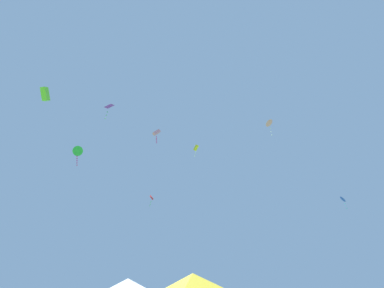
# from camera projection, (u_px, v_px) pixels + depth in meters

# --- Properties ---
(canopy_tent_yellow) EXTENTS (2.98, 2.98, 3.19)m
(canopy_tent_yellow) POSITION_uv_depth(u_px,v_px,m) (193.00, 287.00, 9.92)
(canopy_tent_yellow) COLOR #9E9EA3
(canopy_tent_yellow) RESTS_ON ground
(kite_lime_box) EXTENTS (0.54, 1.23, 1.33)m
(kite_lime_box) POSITION_uv_depth(u_px,v_px,m) (45.00, 94.00, 25.40)
(kite_lime_box) COLOR #75D138
(kite_purple_diamond) EXTENTS (1.29, 1.29, 2.42)m
(kite_purple_diamond) POSITION_uv_depth(u_px,v_px,m) (109.00, 106.00, 34.69)
(kite_purple_diamond) COLOR purple
(kite_yellow_box) EXTENTS (0.77, 0.64, 1.79)m
(kite_yellow_box) POSITION_uv_depth(u_px,v_px,m) (196.00, 148.00, 32.77)
(kite_yellow_box) COLOR yellow
(kite_blue_delta) EXTENTS (0.67, 0.89, 1.71)m
(kite_blue_delta) POSITION_uv_depth(u_px,v_px,m) (343.00, 199.00, 32.46)
(kite_blue_delta) COLOR blue
(kite_pink_box) EXTENTS (1.08, 1.02, 2.56)m
(kite_pink_box) POSITION_uv_depth(u_px,v_px,m) (157.00, 133.00, 35.18)
(kite_pink_box) COLOR pink
(kite_red_diamond) EXTENTS (0.71, 0.74, 1.79)m
(kite_red_diamond) POSITION_uv_depth(u_px,v_px,m) (152.00, 198.00, 37.44)
(kite_red_diamond) COLOR red
(kite_pink_delta) EXTENTS (1.02, 1.07, 1.72)m
(kite_pink_delta) POSITION_uv_depth(u_px,v_px,m) (269.00, 123.00, 27.03)
(kite_pink_delta) COLOR pink
(kite_green_delta) EXTENTS (1.18, 0.91, 2.20)m
(kite_green_delta) POSITION_uv_depth(u_px,v_px,m) (78.00, 152.00, 26.75)
(kite_green_delta) COLOR green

